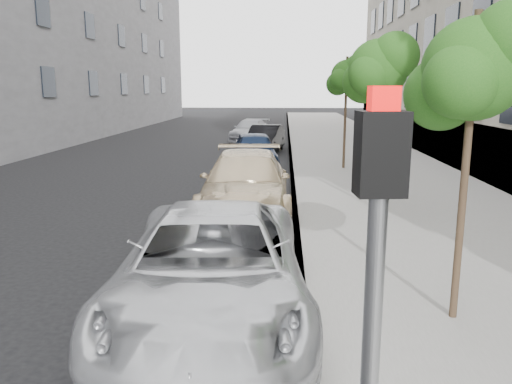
# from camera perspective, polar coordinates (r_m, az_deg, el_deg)

# --- Properties ---
(ground) EXTENTS (160.00, 160.00, 0.00)m
(ground) POSITION_cam_1_polar(r_m,az_deg,el_deg) (5.95, -6.15, -20.67)
(ground) COLOR black
(ground) RESTS_ON ground
(sidewalk) EXTENTS (6.40, 72.00, 0.14)m
(sidewalk) POSITION_cam_1_polar(r_m,az_deg,el_deg) (29.32, 9.98, 5.49)
(sidewalk) COLOR gray
(sidewalk) RESTS_ON ground
(curb) EXTENTS (0.15, 72.00, 0.14)m
(curb) POSITION_cam_1_polar(r_m,az_deg,el_deg) (29.12, 3.84, 5.60)
(curb) COLOR #9E9B93
(curb) RESTS_ON ground
(tree_near) EXTENTS (1.63, 1.43, 4.08)m
(tree_near) POSITION_cam_1_polar(r_m,az_deg,el_deg) (6.87, 23.86, 12.71)
(tree_near) COLOR #38281C
(tree_near) RESTS_ON sidewalk
(tree_mid) EXTENTS (1.80, 1.60, 4.41)m
(tree_mid) POSITION_cam_1_polar(r_m,az_deg,el_deg) (13.17, 13.91, 13.49)
(tree_mid) COLOR #38281C
(tree_mid) RESTS_ON sidewalk
(tree_far) EXTENTS (1.57, 1.37, 4.29)m
(tree_far) POSITION_cam_1_polar(r_m,az_deg,el_deg) (19.60, 10.40, 12.94)
(tree_far) COLOR #38281C
(tree_far) RESTS_ON sidewalk
(signal_pole) EXTENTS (0.26, 0.20, 3.06)m
(signal_pole) POSITION_cam_1_polar(r_m,az_deg,el_deg) (2.77, 13.24, -12.65)
(signal_pole) COLOR #939699
(signal_pole) RESTS_ON sidewalk
(minivan) EXTENTS (2.90, 5.65, 1.53)m
(minivan) POSITION_cam_1_polar(r_m,az_deg,el_deg) (6.97, -5.09, -8.63)
(minivan) COLOR silver
(minivan) RESTS_ON ground
(suv) EXTENTS (2.39, 5.51, 1.58)m
(suv) POSITION_cam_1_polar(r_m,az_deg,el_deg) (12.79, -1.19, 0.97)
(suv) COLOR beige
(suv) RESTS_ON ground
(sedan_blue) EXTENTS (2.24, 4.46, 1.46)m
(sedan_blue) POSITION_cam_1_polar(r_m,az_deg,el_deg) (20.30, -0.17, 4.82)
(sedan_blue) COLOR #0F1B33
(sedan_blue) RESTS_ON ground
(sedan_black) EXTENTS (2.06, 4.30, 1.36)m
(sedan_black) POSITION_cam_1_polar(r_m,az_deg,el_deg) (25.44, 1.04, 6.11)
(sedan_black) COLOR black
(sedan_black) RESTS_ON ground
(sedan_rear) EXTENTS (2.52, 4.74, 1.31)m
(sedan_rear) POSITION_cam_1_polar(r_m,az_deg,el_deg) (30.79, -0.66, 7.05)
(sedan_rear) COLOR #96989E
(sedan_rear) RESTS_ON ground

